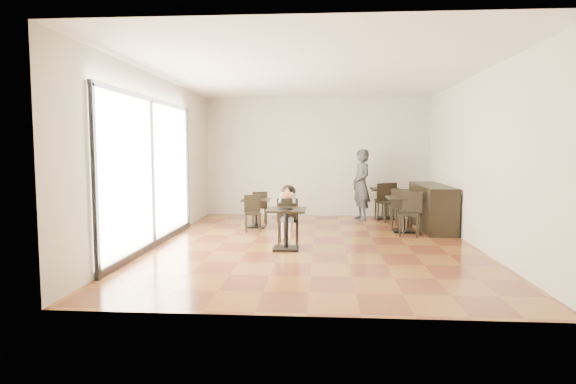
# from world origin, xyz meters

# --- Properties ---
(floor) EXTENTS (6.00, 8.00, 0.01)m
(floor) POSITION_xyz_m (0.00, 0.00, 0.00)
(floor) COLOR brown
(floor) RESTS_ON ground
(ceiling) EXTENTS (6.00, 8.00, 0.01)m
(ceiling) POSITION_xyz_m (0.00, 0.00, 3.20)
(ceiling) COLOR white
(ceiling) RESTS_ON floor
(wall_back) EXTENTS (6.00, 0.01, 3.20)m
(wall_back) POSITION_xyz_m (0.00, 4.00, 1.60)
(wall_back) COLOR beige
(wall_back) RESTS_ON floor
(wall_front) EXTENTS (6.00, 0.01, 3.20)m
(wall_front) POSITION_xyz_m (0.00, -4.00, 1.60)
(wall_front) COLOR beige
(wall_front) RESTS_ON floor
(wall_left) EXTENTS (0.01, 8.00, 3.20)m
(wall_left) POSITION_xyz_m (-3.00, 0.00, 1.60)
(wall_left) COLOR beige
(wall_left) RESTS_ON floor
(wall_right) EXTENTS (0.01, 8.00, 3.20)m
(wall_right) POSITION_xyz_m (3.00, 0.00, 1.60)
(wall_right) COLOR beige
(wall_right) RESTS_ON floor
(storefront_window) EXTENTS (0.04, 4.50, 2.60)m
(storefront_window) POSITION_xyz_m (-2.97, -0.50, 1.40)
(storefront_window) COLOR white
(storefront_window) RESTS_ON floor
(child_table) EXTENTS (0.70, 0.70, 0.74)m
(child_table) POSITION_xyz_m (-0.49, -0.54, 0.37)
(child_table) COLOR black
(child_table) RESTS_ON floor
(child_chair) EXTENTS (0.40, 0.40, 0.89)m
(child_chair) POSITION_xyz_m (-0.49, 0.01, 0.45)
(child_chair) COLOR black
(child_chair) RESTS_ON floor
(child) EXTENTS (0.40, 0.56, 1.12)m
(child) POSITION_xyz_m (-0.49, 0.01, 0.56)
(child) COLOR gray
(child) RESTS_ON child_chair
(plate) EXTENTS (0.25, 0.25, 0.02)m
(plate) POSITION_xyz_m (-0.49, -0.64, 0.75)
(plate) COLOR black
(plate) RESTS_ON child_table
(pizza_slice) EXTENTS (0.26, 0.20, 0.06)m
(pizza_slice) POSITION_xyz_m (-0.49, -0.18, 0.97)
(pizza_slice) COLOR #EAAE70
(pizza_slice) RESTS_ON child
(adult_patron) EXTENTS (0.64, 0.77, 1.81)m
(adult_patron) POSITION_xyz_m (1.15, 3.21, 0.90)
(adult_patron) COLOR #38393D
(adult_patron) RESTS_ON floor
(cafe_table_mid) EXTENTS (0.93, 0.93, 0.76)m
(cafe_table_mid) POSITION_xyz_m (1.94, 1.52, 0.38)
(cafe_table_mid) COLOR black
(cafe_table_mid) RESTS_ON floor
(cafe_table_left) EXTENTS (0.75, 0.75, 0.66)m
(cafe_table_left) POSITION_xyz_m (-1.36, 1.86, 0.33)
(cafe_table_left) COLOR black
(cafe_table_left) RESTS_ON floor
(cafe_table_back) EXTENTS (0.97, 0.97, 0.79)m
(cafe_table_back) POSITION_xyz_m (1.80, 3.50, 0.39)
(cafe_table_back) COLOR black
(cafe_table_back) RESTS_ON floor
(chair_mid_a) EXTENTS (0.53, 0.53, 0.91)m
(chair_mid_a) POSITION_xyz_m (1.99, 2.07, 0.46)
(chair_mid_a) COLOR black
(chair_mid_a) RESTS_ON floor
(chair_mid_b) EXTENTS (0.53, 0.53, 0.91)m
(chair_mid_b) POSITION_xyz_m (1.99, 0.97, 0.46)
(chair_mid_b) COLOR black
(chair_mid_b) RESTS_ON floor
(chair_left_a) EXTENTS (0.43, 0.43, 0.80)m
(chair_left_a) POSITION_xyz_m (-1.36, 2.41, 0.40)
(chair_left_a) COLOR black
(chair_left_a) RESTS_ON floor
(chair_left_b) EXTENTS (0.43, 0.43, 0.80)m
(chair_left_b) POSITION_xyz_m (-1.36, 1.31, 0.40)
(chair_left_b) COLOR black
(chair_left_b) RESTS_ON floor
(chair_back_a) EXTENTS (0.55, 0.55, 0.95)m
(chair_back_a) POSITION_xyz_m (1.80, 3.50, 0.47)
(chair_back_a) COLOR black
(chair_back_a) RESTS_ON floor
(chair_back_b) EXTENTS (0.55, 0.55, 0.95)m
(chair_back_b) POSITION_xyz_m (1.80, 2.96, 0.47)
(chair_back_b) COLOR black
(chair_back_b) RESTS_ON floor
(service_counter) EXTENTS (0.60, 2.40, 1.00)m
(service_counter) POSITION_xyz_m (2.65, 2.00, 0.50)
(service_counter) COLOR black
(service_counter) RESTS_ON floor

